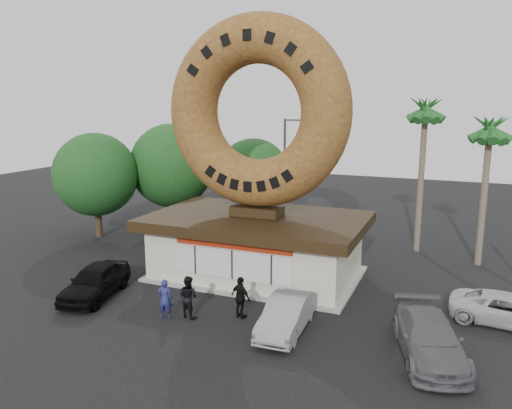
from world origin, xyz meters
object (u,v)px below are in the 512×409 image
object	(u,v)px
donut_shop	(257,244)
person_left	(165,299)
person_center	(188,297)
car_white	(508,310)
person_right	(241,298)
car_silver	(286,315)
car_grey	(429,338)
giant_donut	(257,112)
street_lamp	(286,168)
car_black	(95,281)

from	to	relation	value
donut_shop	person_left	size ratio (longest dim) A/B	6.43
person_center	car_white	size ratio (longest dim) A/B	0.40
person_right	car_silver	world-z (taller)	person_right
car_grey	person_center	bearing A→B (deg)	165.83
car_silver	person_right	bearing A→B (deg)	166.07
giant_donut	car_grey	xyz separation A→B (m)	(9.13, -5.70, -7.88)
street_lamp	car_silver	world-z (taller)	street_lamp
giant_donut	person_right	bearing A→B (deg)	-74.94
person_right	car_black	world-z (taller)	person_right
donut_shop	car_silver	xyz separation A→B (m)	(3.64, -5.68, -1.07)
person_center	car_white	bearing A→B (deg)	-148.63
person_right	car_grey	xyz separation A→B (m)	(7.72, -0.45, -0.18)
person_right	car_white	distance (m)	11.21
car_white	donut_shop	bearing A→B (deg)	88.20
giant_donut	car_white	bearing A→B (deg)	-7.29
person_center	car_silver	bearing A→B (deg)	-163.76
giant_donut	car_white	size ratio (longest dim) A/B	2.09
donut_shop	car_white	size ratio (longest dim) A/B	2.43
car_silver	car_white	distance (m)	9.33
person_center	donut_shop	bearing A→B (deg)	-84.88
street_lamp	person_right	world-z (taller)	street_lamp
car_white	car_grey	bearing A→B (deg)	150.95
car_white	person_right	bearing A→B (deg)	114.76
donut_shop	person_center	world-z (taller)	donut_shop
donut_shop	car_silver	world-z (taller)	donut_shop
donut_shop	car_black	xyz separation A→B (m)	(-5.96, -5.74, -0.98)
street_lamp	car_white	size ratio (longest dim) A/B	1.74
car_black	car_grey	size ratio (longest dim) A/B	0.90
street_lamp	donut_shop	bearing A→B (deg)	-79.50
person_left	person_center	bearing A→B (deg)	-170.67
person_right	giant_donut	bearing A→B (deg)	-53.23
car_black	car_silver	bearing A→B (deg)	-11.42
donut_shop	giant_donut	bearing A→B (deg)	90.00
person_left	car_white	xyz separation A→B (m)	(13.59, 4.95, -0.23)
street_lamp	car_white	xyz separation A→B (m)	(13.85, -11.53, -3.84)
donut_shop	person_right	size ratio (longest dim) A/B	6.06
giant_donut	person_center	size ratio (longest dim) A/B	5.21
car_black	car_white	bearing A→B (deg)	1.46
car_grey	car_black	bearing A→B (deg)	164.12
car_black	car_white	size ratio (longest dim) A/B	1.00
street_lamp	car_black	size ratio (longest dim) A/B	1.73
donut_shop	person_left	bearing A→B (deg)	-103.90
car_black	person_right	bearing A→B (deg)	-7.84
donut_shop	street_lamp	distance (m)	10.54
donut_shop	car_white	bearing A→B (deg)	-7.21
person_left	person_center	world-z (taller)	person_center
car_silver	person_left	bearing A→B (deg)	-174.01
person_right	car_white	world-z (taller)	person_right
donut_shop	person_right	xyz separation A→B (m)	(1.41, -5.23, -0.84)
person_left	person_right	size ratio (longest dim) A/B	0.94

